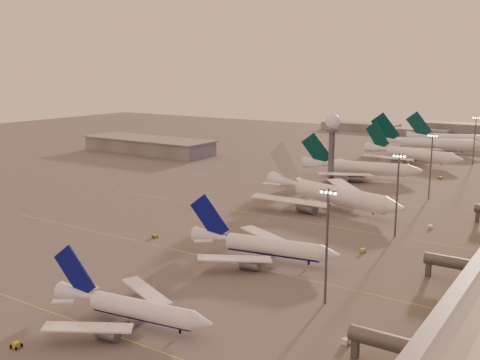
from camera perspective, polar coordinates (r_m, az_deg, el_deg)
The scene contains 25 objects.
ground at distance 154.78m, azimuth -11.42°, elevation -7.39°, with size 700.00×700.00×0.00m, color #4F4D4D.
taxiway_markings at distance 182.46m, azimuth 8.05°, elevation -4.38°, with size 180.00×185.25×0.02m.
hangar at distance 333.89m, azimuth -9.26°, elevation 3.51°, with size 82.00×27.00×8.50m.
radar_tower at distance 245.93m, azimuth 9.34°, elevation 4.64°, with size 6.40×6.40×31.10m.
mast_a at distance 118.55m, azimuth 8.81°, elevation -6.17°, with size 3.60×0.56×25.00m.
mast_b at distance 169.47m, azimuth 15.68°, elevation -1.13°, with size 3.60×0.56×25.00m.
mast_c at distance 222.85m, azimuth 18.82°, elevation 1.61°, with size 3.60×0.56×25.00m.
mast_d at distance 310.42m, azimuth 22.73°, elevation 3.94°, with size 3.60×0.56×25.00m.
distant_horizon at distance 442.57m, azimuth 19.97°, elevation 4.83°, with size 165.00×37.50×9.00m.
narrowbody_near at distance 113.55m, azimuth -10.97°, elevation -12.92°, with size 36.45×28.90×14.29m.
narrowbody_mid at distance 146.28m, azimuth 2.35°, elevation -6.93°, with size 41.27×32.70×16.20m.
widebody_white at distance 201.91m, azimuth 9.25°, elevation -1.78°, with size 59.83×47.29×21.59m.
greentail_a at distance 259.05m, azimuth 12.21°, elevation 0.96°, with size 53.94×43.10×19.87m.
greentail_b at distance 305.61m, azimuth 17.06°, elevation 2.31°, with size 55.78×44.51×20.63m.
greentail_c at distance 344.25m, azimuth 18.50°, elevation 3.27°, with size 62.61×49.89×23.29m.
greentail_d at distance 374.66m, azimuth 21.16°, elevation 3.67°, with size 59.58×47.51×22.10m.
gsv_tug_near at distance 111.69m, azimuth -21.78°, elevation -15.33°, with size 2.49×3.77×1.02m.
gsv_catering_a at distance 106.23m, azimuth 10.83°, elevation -15.07°, with size 5.88×3.51×4.51m.
gsv_tug_mid at distance 167.42m, azimuth -8.66°, elevation -5.68°, with size 3.65×3.10×0.90m.
gsv_truck_b at distance 155.96m, azimuth 12.52°, elevation -6.83°, with size 5.82×2.31×2.33m.
gsv_truck_c at distance 202.62m, azimuth -4.36°, elevation -2.40°, with size 5.47×3.87×2.09m.
gsv_catering_b at distance 184.18m, azimuth 18.86°, elevation -4.08°, with size 5.49×4.04×4.12m.
gsv_tug_far at distance 226.45m, azimuth 9.20°, elevation -1.17°, with size 3.57×4.31×1.06m.
gsv_truck_d at distance 266.92m, azimuth 5.07°, elevation 0.97°, with size 2.64×5.72×2.23m.
gsv_tug_hangar at distance 267.12m, azimuth 19.68°, elevation 0.20°, with size 3.80×3.01×0.95m.
Camera 1 is at (104.32, -103.20, 49.23)m, focal length 42.00 mm.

